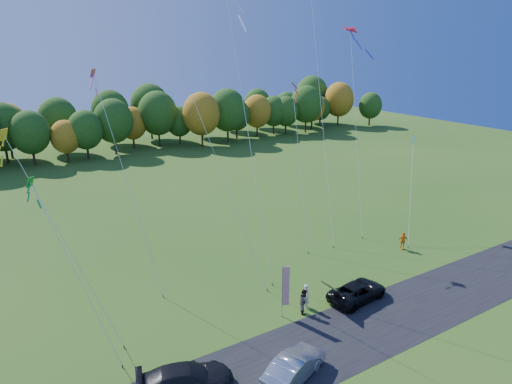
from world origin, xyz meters
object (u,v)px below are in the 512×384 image
person_east (403,241)px  feather_flag (285,286)px  black_suv (357,291)px  silver_sedan (294,367)px

person_east → feather_flag: feather_flag is taller
black_suv → silver_sedan: bearing=109.2°
black_suv → feather_flag: size_ratio=1.24×
person_east → feather_flag: bearing=-142.4°
black_suv → feather_flag: feather_flag is taller
black_suv → feather_flag: bearing=73.5°
person_east → silver_sedan: bearing=-129.4°
feather_flag → black_suv: bearing=-9.9°
silver_sedan → person_east: person_east is taller
black_suv → feather_flag: (-5.75, 1.01, 1.68)m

